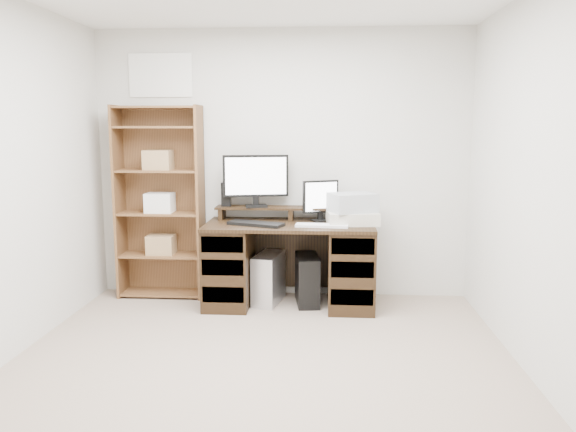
# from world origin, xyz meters

# --- Properties ---
(room) EXTENTS (3.54, 4.04, 2.54)m
(room) POSITION_xyz_m (-0.00, 0.00, 1.25)
(room) COLOR gray
(room) RESTS_ON ground
(desk) EXTENTS (1.50, 0.70, 0.75)m
(desk) POSITION_xyz_m (0.10, 1.64, 0.39)
(desk) COLOR black
(desk) RESTS_ON ground
(riser_shelf) EXTENTS (1.40, 0.22, 0.12)m
(riser_shelf) POSITION_xyz_m (0.10, 1.85, 0.84)
(riser_shelf) COLOR black
(riser_shelf) RESTS_ON desk
(monitor_wide) EXTENTS (0.60, 0.20, 0.48)m
(monitor_wide) POSITION_xyz_m (-0.22, 1.84, 1.14)
(monitor_wide) COLOR black
(monitor_wide) RESTS_ON riser_shelf
(monitor_small) EXTENTS (0.32, 0.19, 0.37)m
(monitor_small) POSITION_xyz_m (0.38, 1.79, 0.95)
(monitor_small) COLOR black
(monitor_small) RESTS_ON desk
(speaker) EXTENTS (0.09, 0.09, 0.22)m
(speaker) POSITION_xyz_m (-0.51, 1.86, 0.98)
(speaker) COLOR black
(speaker) RESTS_ON riser_shelf
(keyboard_black) EXTENTS (0.52, 0.33, 0.03)m
(keyboard_black) POSITION_xyz_m (-0.19, 1.52, 0.76)
(keyboard_black) COLOR black
(keyboard_black) RESTS_ON desk
(keyboard_white) EXTENTS (0.46, 0.18, 0.02)m
(keyboard_white) POSITION_xyz_m (0.39, 1.49, 0.76)
(keyboard_white) COLOR white
(keyboard_white) RESTS_ON desk
(mouse) EXTENTS (0.09, 0.07, 0.03)m
(mouse) POSITION_xyz_m (0.66, 1.51, 0.77)
(mouse) COLOR silver
(mouse) RESTS_ON desk
(printer) EXTENTS (0.47, 0.38, 0.11)m
(printer) POSITION_xyz_m (0.66, 1.65, 0.80)
(printer) COLOR #B9B3A1
(printer) RESTS_ON desk
(basket) EXTENTS (0.47, 0.41, 0.17)m
(basket) POSITION_xyz_m (0.66, 1.65, 0.94)
(basket) COLOR #A1A7AB
(basket) RESTS_ON printer
(tower_silver) EXTENTS (0.28, 0.48, 0.45)m
(tower_silver) POSITION_xyz_m (-0.09, 1.69, 0.23)
(tower_silver) COLOR silver
(tower_silver) RESTS_ON ground
(tower_black) EXTENTS (0.25, 0.47, 0.45)m
(tower_black) POSITION_xyz_m (0.26, 1.68, 0.22)
(tower_black) COLOR black
(tower_black) RESTS_ON ground
(bookshelf) EXTENTS (0.80, 0.30, 1.80)m
(bookshelf) POSITION_xyz_m (-1.13, 1.86, 0.92)
(bookshelf) COLOR brown
(bookshelf) RESTS_ON ground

